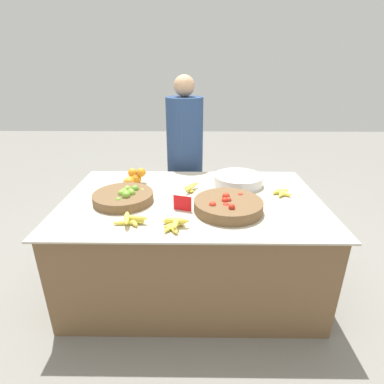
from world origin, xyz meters
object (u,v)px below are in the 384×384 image
object	(u,v)px
lime_bowl	(124,197)
metal_bowl	(238,180)
tomato_basket	(228,205)
price_sign	(182,203)
vendor_person	(185,164)

from	to	relation	value
lime_bowl	metal_bowl	bearing A→B (deg)	21.64
lime_bowl	tomato_basket	size ratio (longest dim) A/B	0.93
metal_bowl	tomato_basket	bearing A→B (deg)	-105.21
lime_bowl	price_sign	distance (m)	0.44
lime_bowl	metal_bowl	xyz separation A→B (m)	(0.85, 0.34, 0.00)
metal_bowl	price_sign	xyz separation A→B (m)	(-0.43, -0.47, 0.01)
price_sign	tomato_basket	bearing A→B (deg)	16.34
price_sign	lime_bowl	bearing A→B (deg)	179.11
lime_bowl	price_sign	world-z (taller)	lime_bowl
tomato_basket	vendor_person	distance (m)	1.11
lime_bowl	metal_bowl	distance (m)	0.91
tomato_basket	price_sign	xyz separation A→B (m)	(-0.30, 0.00, 0.01)
tomato_basket	lime_bowl	bearing A→B (deg)	169.12
price_sign	metal_bowl	bearing A→B (deg)	64.62
lime_bowl	price_sign	bearing A→B (deg)	-17.87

